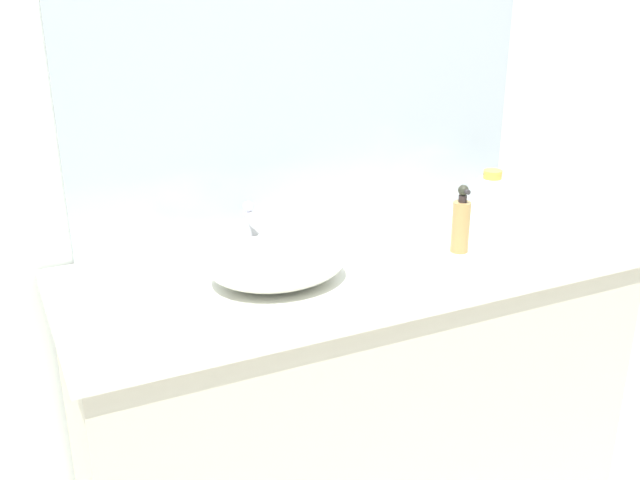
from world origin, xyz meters
name	(u,v)px	position (x,y,z in m)	size (l,w,h in m)	color
bathroom_wall_rear	(287,83)	(0.00, 0.73, 1.30)	(6.00, 0.06, 2.60)	silver
vanity_counter	(355,413)	(0.05, 0.41, 0.45)	(1.47, 0.56, 0.90)	beige
wall_mirror_panel	(309,21)	(0.05, 0.69, 1.46)	(1.29, 0.01, 1.11)	#B2BCC6
sink_basin	(277,262)	(-0.18, 0.37, 0.95)	(0.33, 0.27, 0.10)	silver
faucet	(253,230)	(-0.18, 0.53, 0.98)	(0.03, 0.12, 0.14)	silver
soap_dispenser	(461,224)	(0.31, 0.35, 0.98)	(0.05, 0.05, 0.18)	tan
lotion_bottle	(490,206)	(0.45, 0.41, 0.99)	(0.07, 0.07, 0.18)	white
tissue_box	(515,199)	(0.60, 0.48, 0.97)	(0.12, 0.12, 0.15)	silver
candle_jar	(395,242)	(0.17, 0.43, 0.93)	(0.04, 0.04, 0.04)	silver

